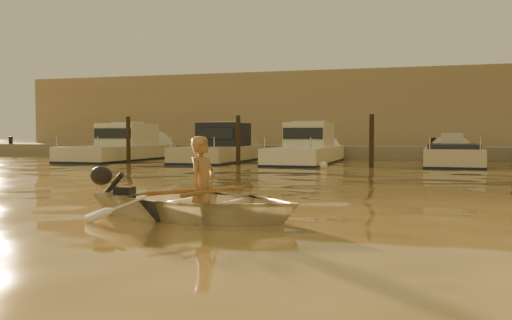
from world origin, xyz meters
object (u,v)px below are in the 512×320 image
(moored_boat_0, at_px, (120,147))
(moored_boat_3, at_px, (452,160))
(waterfront_building, at_px, (399,114))
(moored_boat_2, at_px, (306,149))
(dinghy, at_px, (197,202))
(moored_boat_1, at_px, (219,148))
(person, at_px, (203,187))

(moored_boat_0, xyz_separation_m, moored_boat_3, (14.97, 0.00, -0.40))
(waterfront_building, bearing_deg, moored_boat_2, -106.20)
(dinghy, relative_size, waterfront_building, 0.08)
(moored_boat_3, height_order, waterfront_building, waterfront_building)
(moored_boat_1, relative_size, moored_boat_2, 0.93)
(person, xyz_separation_m, moored_boat_3, (4.03, 15.86, -0.25))
(person, relative_size, moored_boat_2, 0.21)
(moored_boat_0, bearing_deg, waterfront_building, 41.97)
(moored_boat_0, relative_size, moored_boat_2, 1.06)
(moored_boat_1, bearing_deg, moored_boat_2, 0.00)
(moored_boat_3, relative_size, waterfront_building, 0.13)
(moored_boat_1, distance_m, waterfront_building, 13.26)
(moored_boat_0, bearing_deg, dinghy, -55.60)
(moored_boat_2, height_order, moored_boat_3, moored_boat_2)
(dinghy, height_order, moored_boat_2, moored_boat_2)
(moored_boat_0, height_order, moored_boat_1, same)
(waterfront_building, bearing_deg, moored_boat_0, -138.03)
(dinghy, xyz_separation_m, person, (0.10, -0.02, 0.24))
(moored_boat_3, bearing_deg, dinghy, -104.62)
(person, distance_m, moored_boat_0, 19.26)
(moored_boat_2, relative_size, moored_boat_3, 1.22)
(person, relative_size, moored_boat_1, 0.22)
(dinghy, distance_m, moored_boat_3, 16.37)
(moored_boat_2, bearing_deg, waterfront_building, 73.80)
(moored_boat_1, bearing_deg, waterfront_building, 56.86)
(moored_boat_1, bearing_deg, moored_boat_3, 0.00)
(moored_boat_0, bearing_deg, moored_boat_1, 0.00)
(person, distance_m, moored_boat_3, 16.36)
(person, distance_m, moored_boat_2, 15.97)
(moored_boat_0, relative_size, waterfront_building, 0.17)
(moored_boat_3, xyz_separation_m, waterfront_building, (-2.74, 11.00, 2.17))
(dinghy, bearing_deg, waterfront_building, 8.79)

